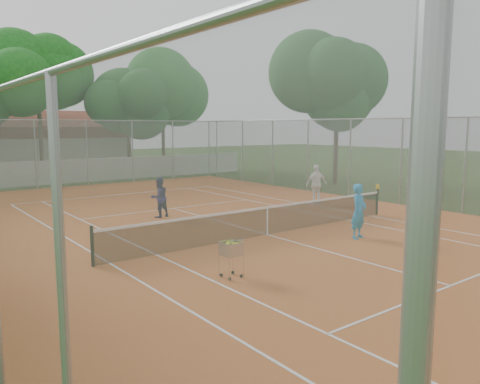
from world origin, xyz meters
TOP-DOWN VIEW (x-y plane):
  - ground at (0.00, 0.00)m, footprint 120.00×120.00m
  - court_pad at (0.00, 0.00)m, footprint 18.00×34.00m
  - court_lines at (0.00, 0.00)m, footprint 10.98×23.78m
  - tennis_net at (0.00, 0.00)m, footprint 11.88×0.10m
  - perimeter_fence at (0.00, 0.00)m, footprint 18.00×34.00m
  - boundary_wall at (0.00, 19.00)m, footprint 26.00×0.30m
  - clubhouse at (-2.00, 29.00)m, footprint 16.40×9.00m
  - tropical_trees at (0.00, 22.00)m, footprint 29.00×19.00m
  - player_near at (2.03, -2.15)m, footprint 0.72×0.55m
  - player_far_left at (-1.43, 4.92)m, footprint 0.87×0.73m
  - player_far_right at (6.01, 3.46)m, footprint 1.16×0.71m
  - ball_hopper at (-3.62, -2.89)m, footprint 0.60×0.60m

SIDE VIEW (x-z plane):
  - ground at x=0.00m, z-range 0.00..0.00m
  - court_pad at x=0.00m, z-range 0.00..0.02m
  - court_lines at x=0.00m, z-range 0.02..0.03m
  - ball_hopper at x=-3.62m, z-range 0.02..0.98m
  - tennis_net at x=0.00m, z-range 0.02..1.00m
  - boundary_wall at x=0.00m, z-range 0.00..1.50m
  - player_far_left at x=-1.43m, z-range 0.02..1.62m
  - player_near at x=2.03m, z-range 0.02..1.79m
  - player_far_right at x=6.01m, z-range 0.02..1.87m
  - perimeter_fence at x=0.00m, z-range 0.00..4.00m
  - clubhouse at x=-2.00m, z-range 0.00..4.40m
  - tropical_trees at x=0.00m, z-range 0.00..10.00m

